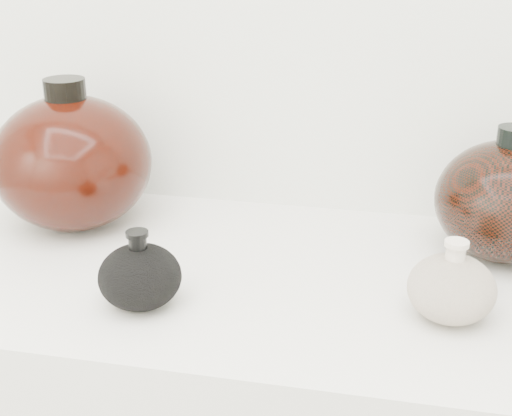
% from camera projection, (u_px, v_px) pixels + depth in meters
% --- Properties ---
extents(black_gourd_vase, '(0.11, 0.11, 0.10)m').
position_uv_depth(black_gourd_vase, '(140.00, 276.00, 0.89)').
color(black_gourd_vase, black).
rests_on(black_gourd_vase, display_counter).
extents(cream_gourd_vase, '(0.12, 0.12, 0.10)m').
position_uv_depth(cream_gourd_vase, '(452.00, 288.00, 0.86)').
color(cream_gourd_vase, beige).
rests_on(cream_gourd_vase, display_counter).
extents(left_round_pot, '(0.24, 0.24, 0.24)m').
position_uv_depth(left_round_pot, '(72.00, 162.00, 1.10)').
color(left_round_pot, black).
rests_on(left_round_pot, display_counter).
extents(right_round_pot, '(0.22, 0.22, 0.19)m').
position_uv_depth(right_round_pot, '(507.00, 200.00, 1.00)').
color(right_round_pot, black).
rests_on(right_round_pot, display_counter).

